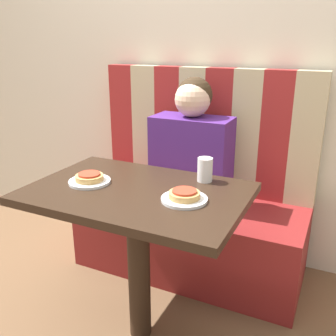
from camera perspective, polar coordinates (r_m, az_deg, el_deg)
ground_plane at (r=1.95m, az=-4.16°, el=-23.62°), size 12.00×12.00×0.00m
wall_back at (r=2.30m, az=7.17°, el=18.29°), size 7.00×0.05×2.60m
booth_seat at (r=2.27m, az=3.33°, el=-10.08°), size 1.30×0.55×0.44m
booth_backrest at (r=2.26m, az=5.85°, el=5.73°), size 1.30×0.09×0.73m
dining_table at (r=1.60m, az=-4.68°, el=-7.10°), size 0.90×0.61×0.73m
person at (r=2.06m, az=3.65°, el=3.38°), size 0.43×0.23×0.70m
plate_left at (r=1.66m, az=-11.85°, el=-2.02°), size 0.18×0.18×0.01m
plate_right at (r=1.44m, az=2.50°, el=-4.77°), size 0.18×0.18×0.01m
pizza_left at (r=1.65m, az=-11.89°, el=-1.35°), size 0.12×0.12×0.03m
pizza_right at (r=1.44m, az=2.51°, el=-4.02°), size 0.12×0.12×0.03m
drinking_cup at (r=1.63m, az=5.65°, el=-0.25°), size 0.07×0.07×0.11m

